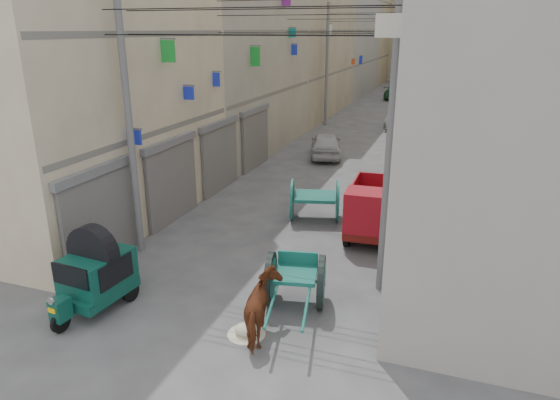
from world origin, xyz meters
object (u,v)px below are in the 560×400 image
at_px(mini_truck, 372,213).
at_px(horse, 263,309).
at_px(feed_sack, 246,329).
at_px(second_cart, 315,199).
at_px(auto_rickshaw, 95,272).
at_px(distant_car_white, 326,145).
at_px(distant_car_green, 396,92).
at_px(tonga_cart, 296,280).
at_px(distant_car_grey, 400,119).

bearing_deg(mini_truck, horse, -104.46).
bearing_deg(feed_sack, second_cart, 93.93).
relative_size(auto_rickshaw, horse, 1.40).
distance_m(horse, distant_car_white, 16.37).
distance_m(mini_truck, horse, 6.21).
bearing_deg(distant_car_green, tonga_cart, 96.59).
height_order(mini_truck, horse, mini_truck).
height_order(tonga_cart, mini_truck, mini_truck).
xyz_separation_m(mini_truck, distant_car_grey, (-1.39, 19.47, -0.24)).
xyz_separation_m(mini_truck, second_cart, (-2.15, 1.07, -0.10)).
bearing_deg(distant_car_white, distant_car_grey, -121.06).
xyz_separation_m(second_cart, distant_car_green, (-1.35, 33.49, -0.12)).
relative_size(tonga_cart, feed_sack, 5.85).
bearing_deg(feed_sack, horse, 7.92).
xyz_separation_m(second_cart, horse, (0.88, -7.14, -0.08)).
relative_size(auto_rickshaw, distant_car_white, 0.61).
relative_size(distant_car_white, distant_car_green, 0.84).
height_order(horse, distant_car_grey, horse).
xyz_separation_m(mini_truck, distant_car_green, (-3.49, 34.56, -0.22)).
bearing_deg(tonga_cart, horse, -110.86).
distance_m(feed_sack, horse, 0.68).
bearing_deg(horse, tonga_cart, -115.40).
xyz_separation_m(feed_sack, distant_car_green, (-1.84, 40.69, 0.52)).
distance_m(auto_rickshaw, second_cart, 8.02).
xyz_separation_m(feed_sack, distant_car_white, (-2.42, 16.18, 0.51)).
bearing_deg(horse, feed_sack, -8.05).
relative_size(second_cart, distant_car_green, 0.43).
relative_size(auto_rickshaw, feed_sack, 4.42).
xyz_separation_m(tonga_cart, distant_car_white, (-3.05, 14.64, -0.04)).
xyz_separation_m(mini_truck, feed_sack, (-1.65, -6.13, -0.75)).
bearing_deg(second_cart, horse, -97.63).
height_order(mini_truck, second_cart, mini_truck).
bearing_deg(mini_truck, auto_rickshaw, -133.71).
relative_size(tonga_cart, distant_car_grey, 0.79).
distance_m(mini_truck, distant_car_green, 34.74).
bearing_deg(distant_car_green, feed_sack, 95.57).
height_order(auto_rickshaw, distant_car_green, auto_rickshaw).
distance_m(auto_rickshaw, distant_car_grey, 26.03).
height_order(feed_sack, distant_car_green, distant_car_green).
height_order(horse, distant_car_green, horse).
distance_m(tonga_cart, feed_sack, 1.76).
height_order(auto_rickshaw, tonga_cart, auto_rickshaw).
height_order(second_cart, distant_car_white, second_cart).
bearing_deg(mini_truck, feed_sack, -107.73).
height_order(auto_rickshaw, mini_truck, mini_truck).
relative_size(tonga_cart, distant_car_white, 0.81).
bearing_deg(feed_sack, tonga_cart, 67.82).
relative_size(tonga_cart, distant_car_green, 0.68).
bearing_deg(distant_car_white, feed_sack, 83.39).
height_order(feed_sack, horse, horse).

